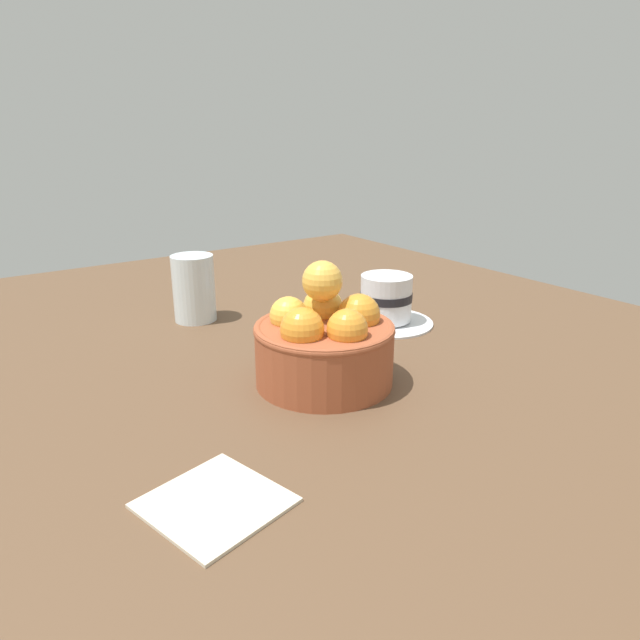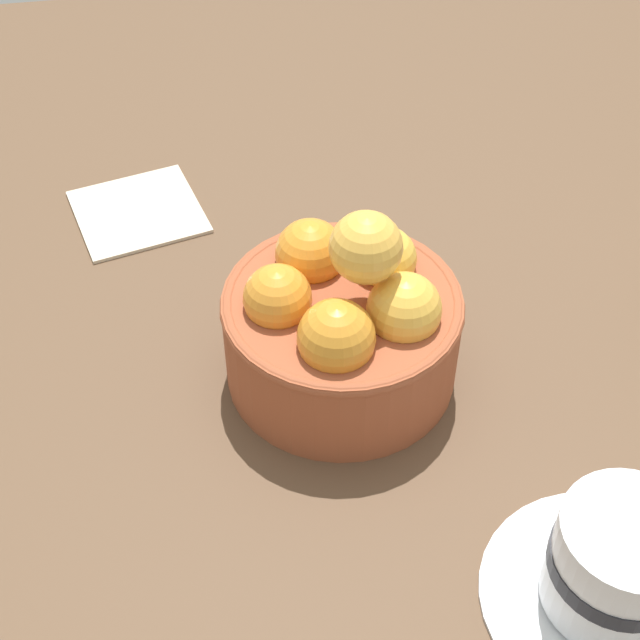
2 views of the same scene
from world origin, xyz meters
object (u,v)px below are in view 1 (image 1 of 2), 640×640
Objects in this scene: coffee_cup at (386,302)px; water_glass at (194,288)px; folded_napkin at (215,501)px; terracotta_bowl at (324,342)px.

water_glass reaches higher than coffee_cup.
coffee_cup reaches higher than folded_napkin.
coffee_cup is 1.44× the size of folded_napkin.
coffee_cup is 1.42× the size of water_glass.
coffee_cup is at bearing 51.63° from water_glass.
folded_napkin is (42.44, -16.91, -4.65)cm from water_glass.
terracotta_bowl is 1.59× the size of water_glass.
folded_napkin is (13.28, -19.93, -4.59)cm from terracotta_bowl.
terracotta_bowl is 24.38cm from folded_napkin.
terracotta_bowl is 22.53cm from coffee_cup.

